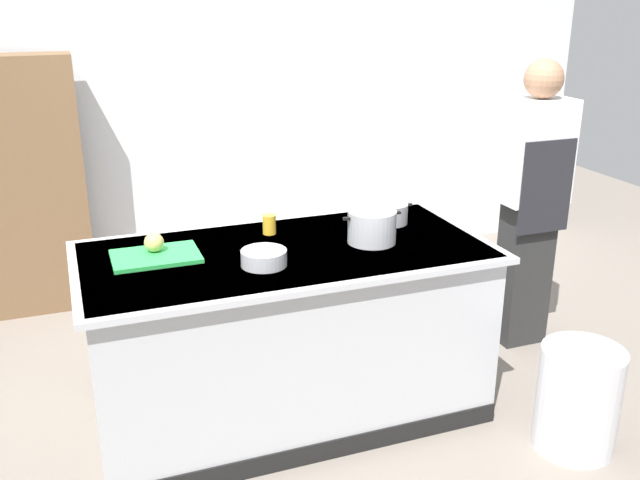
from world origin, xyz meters
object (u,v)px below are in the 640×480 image
stock_pot (372,227)px  trash_bin (578,399)px  mixing_bowl (264,258)px  person_chef (531,200)px  juice_cup (269,224)px  onion (154,242)px  sauce_pan (390,213)px

stock_pot → trash_bin: stock_pot is taller
mixing_bowl → person_chef: person_chef is taller
mixing_bowl → person_chef: 1.80m
stock_pot → person_chef: (1.17, 0.30, -0.07)m
mixing_bowl → juice_cup: bearing=70.2°
stock_pot → juice_cup: size_ratio=3.05×
onion → trash_bin: onion is taller
onion → sauce_pan: (1.25, 0.05, -0.01)m
stock_pot → mixing_bowl: bearing=-169.2°
stock_pot → trash_bin: (0.76, -0.71, -0.72)m
sauce_pan → juice_cup: sauce_pan is taller
sauce_pan → juice_cup: (-0.65, 0.06, -0.00)m
juice_cup → person_chef: person_chef is taller
onion → mixing_bowl: size_ratio=0.44×
onion → sauce_pan: size_ratio=0.36×
juice_cup → onion: bearing=-169.5°
stock_pot → sauce_pan: (0.22, 0.24, -0.03)m
sauce_pan → trash_bin: (0.55, -0.95, -0.70)m
mixing_bowl → onion: bearing=146.2°
trash_bin → sauce_pan: bearing=119.9°
trash_bin → onion: bearing=153.4°
stock_pot → juice_cup: (-0.44, 0.30, -0.03)m
onion → trash_bin: size_ratio=0.18×
sauce_pan → person_chef: 0.95m
sauce_pan → stock_pot: bearing=-131.9°
stock_pot → juice_cup: 0.53m
onion → person_chef: 2.20m
onion → stock_pot: size_ratio=0.30×
mixing_bowl → trash_bin: mixing_bowl is taller
sauce_pan → trash_bin: bearing=-60.1°
onion → trash_bin: (1.79, -0.90, -0.71)m
sauce_pan → juice_cup: size_ratio=2.54×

